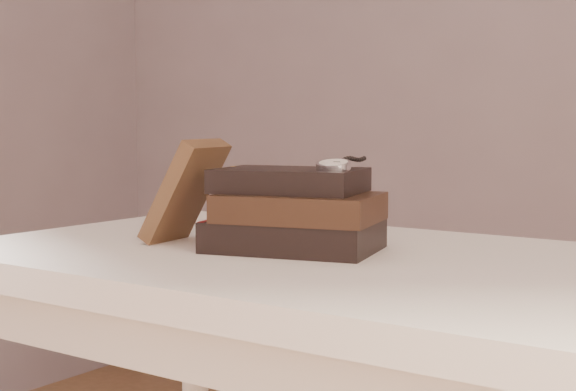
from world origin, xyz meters
The scene contains 5 objects.
table centered at (0.00, 0.35, 0.66)m, with size 1.00×0.60×0.75m.
book_stack centered at (-0.04, 0.35, 0.80)m, with size 0.26×0.20×0.11m.
journal centered at (-0.21, 0.31, 0.83)m, with size 0.02×0.10×0.16m, color #3A2516.
pocket_watch centered at (0.02, 0.36, 0.87)m, with size 0.06×0.15×0.02m.
eyeglasses centered at (-0.14, 0.40, 0.81)m, with size 0.12×0.13×0.04m.
Camera 1 is at (0.61, -0.60, 0.93)m, focal length 52.74 mm.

